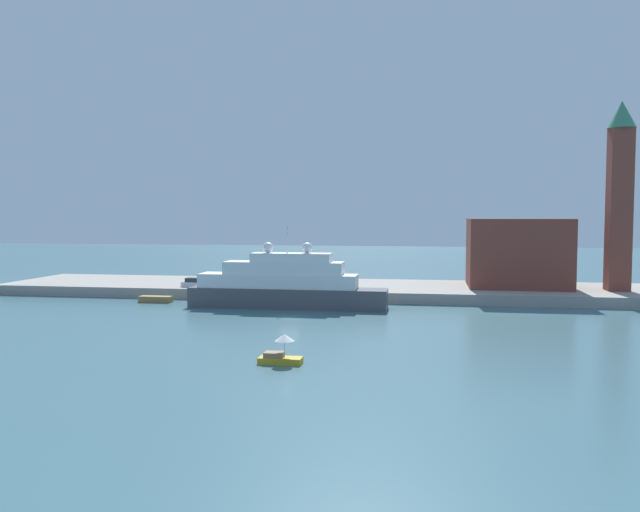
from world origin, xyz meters
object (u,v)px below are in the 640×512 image
at_px(bell_tower, 620,189).
at_px(small_motorboat, 281,353).
at_px(work_barge, 156,299).
at_px(harbor_building, 518,253).
at_px(large_yacht, 285,285).
at_px(parked_car, 195,283).
at_px(person_figure, 233,280).
at_px(mooring_bollard, 301,288).

bearing_deg(bell_tower, small_motorboat, -130.10).
relative_size(work_barge, harbor_building, 0.32).
distance_m(work_barge, harbor_building, 58.96).
relative_size(large_yacht, small_motorboat, 7.34).
xyz_separation_m(parked_car, person_figure, (5.23, 3.96, 0.19)).
relative_size(harbor_building, mooring_bollard, 25.31).
distance_m(large_yacht, work_barge, 21.31).
xyz_separation_m(small_motorboat, harbor_building, (27.68, 53.37, 6.29)).
bearing_deg(person_figure, harbor_building, 5.95).
xyz_separation_m(small_motorboat, bell_tower, (42.40, 50.35, 16.52)).
bearing_deg(parked_car, small_motorboat, -60.74).
height_order(large_yacht, parked_car, large_yacht).
height_order(harbor_building, bell_tower, bell_tower).
distance_m(large_yacht, small_motorboat, 35.68).
xyz_separation_m(bell_tower, parked_car, (-67.32, -5.87, -15.24)).
xyz_separation_m(small_motorboat, work_barge, (-28.54, 36.98, -0.53)).
bearing_deg(mooring_bollard, small_motorboat, -81.21).
xyz_separation_m(large_yacht, parked_car, (-17.40, 9.67, -0.96)).
height_order(large_yacht, person_figure, large_yacht).
height_order(harbor_building, mooring_bollard, harbor_building).
relative_size(parked_car, person_figure, 2.54).
relative_size(small_motorboat, harbor_building, 0.25).
xyz_separation_m(work_barge, harbor_building, (56.22, 16.39, 6.82)).
height_order(harbor_building, person_figure, harbor_building).
bearing_deg(harbor_building, bell_tower, -11.62).
bearing_deg(mooring_bollard, large_yacht, -96.61).
relative_size(work_barge, parked_car, 1.13).
height_order(large_yacht, mooring_bollard, large_yacht).
bearing_deg(work_barge, person_figure, 52.31).
bearing_deg(mooring_bollard, person_figure, 156.30).
bearing_deg(large_yacht, parked_car, 150.94).
bearing_deg(work_barge, bell_tower, 10.67).
bearing_deg(bell_tower, mooring_bollard, -171.12).
distance_m(work_barge, bell_tower, 74.17).
relative_size(bell_tower, mooring_bollard, 46.67).
xyz_separation_m(person_figure, mooring_bollard, (13.08, -5.74, -0.50)).
height_order(large_yacht, bell_tower, bell_tower).
relative_size(large_yacht, person_figure, 16.50).
height_order(parked_car, mooring_bollard, parked_car).
bearing_deg(work_barge, small_motorboat, -52.34).
bearing_deg(mooring_bollard, bell_tower, 8.88).
bearing_deg(harbor_building, person_figure, -174.05).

